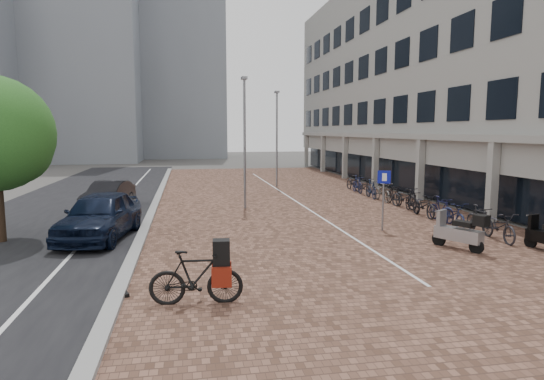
{
  "coord_description": "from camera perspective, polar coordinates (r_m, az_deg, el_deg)",
  "views": [
    {
      "loc": [
        -3.49,
        -12.9,
        3.76
      ],
      "look_at": [
        0.0,
        6.0,
        1.3
      ],
      "focal_mm": 30.67,
      "sensor_mm": 36.0,
      "label": 1
    }
  ],
  "objects": [
    {
      "name": "ground",
      "position": [
        13.88,
        4.54,
        -8.44
      ],
      "size": [
        140.0,
        140.0,
        0.0
      ],
      "primitive_type": "plane",
      "color": "#474442",
      "rests_on": "ground"
    },
    {
      "name": "plaza_brick",
      "position": [
        25.78,
        1.95,
        -1.08
      ],
      "size": [
        14.5,
        42.0,
        0.04
      ],
      "primitive_type": "cube",
      "color": "brown",
      "rests_on": "ground"
    },
    {
      "name": "street_asphalt",
      "position": [
        25.78,
        -22.69,
        -1.65
      ],
      "size": [
        8.0,
        50.0,
        0.03
      ],
      "primitive_type": "cube",
      "color": "black",
      "rests_on": "ground"
    },
    {
      "name": "curb",
      "position": [
        25.23,
        -14.01,
        -1.34
      ],
      "size": [
        0.35,
        42.0,
        0.14
      ],
      "primitive_type": "cube",
      "color": "gray",
      "rests_on": "ground"
    },
    {
      "name": "lane_line",
      "position": [
        25.43,
        -18.28,
        -1.53
      ],
      "size": [
        0.12,
        44.0,
        0.0
      ],
      "primitive_type": "cube",
      "color": "white",
      "rests_on": "street_asphalt"
    },
    {
      "name": "parking_line",
      "position": [
        25.82,
        2.39,
        -1.01
      ],
      "size": [
        0.1,
        30.0,
        0.0
      ],
      "primitive_type": "cube",
      "color": "white",
      "rests_on": "plaza_brick"
    },
    {
      "name": "office_building",
      "position": [
        33.59,
        19.69,
        14.89
      ],
      "size": [
        8.4,
        40.0,
        15.0
      ],
      "color": "gray",
      "rests_on": "ground"
    },
    {
      "name": "bg_towers",
      "position": [
        63.61,
        -20.98,
        16.05
      ],
      "size": [
        33.0,
        23.0,
        32.0
      ],
      "color": "gray",
      "rests_on": "ground"
    },
    {
      "name": "car_navy",
      "position": [
        17.27,
        -20.36,
        -2.94
      ],
      "size": [
        2.73,
        5.12,
        1.66
      ],
      "primitive_type": "imported",
      "rotation": [
        0.0,
        0.0,
        -0.17
      ],
      "color": "black",
      "rests_on": "ground"
    },
    {
      "name": "car_dark",
      "position": [
        23.88,
        -19.44,
        -0.57
      ],
      "size": [
        2.22,
        4.25,
        1.33
      ],
      "primitive_type": "imported",
      "rotation": [
        0.0,
        0.0,
        -0.21
      ],
      "color": "black",
      "rests_on": "ground"
    },
    {
      "name": "hero_bike",
      "position": [
        10.31,
        -9.3,
        -10.43
      ],
      "size": [
        2.07,
        0.73,
        1.43
      ],
      "rotation": [
        0.0,
        0.0,
        1.49
      ],
      "color": "black",
      "rests_on": "ground"
    },
    {
      "name": "shoes",
      "position": [
        11.29,
        -17.96,
        -12.26
      ],
      "size": [
        0.47,
        0.43,
        0.09
      ],
      "primitive_type": null,
      "rotation": [
        0.0,
        0.0,
        0.36
      ],
      "color": "black",
      "rests_on": "ground"
    },
    {
      "name": "scooter_front",
      "position": [
        15.85,
        21.91,
        -4.68
      ],
      "size": [
        1.32,
        1.85,
        1.23
      ],
      "primitive_type": null,
      "rotation": [
        0.0,
        0.0,
        0.48
      ],
      "color": "#98989D",
      "rests_on": "ground"
    },
    {
      "name": "parking_sign",
      "position": [
        17.78,
        13.53,
        -0.14
      ],
      "size": [
        0.45,
        0.23,
        2.29
      ],
      "rotation": [
        0.0,
        0.0,
        -0.43
      ],
      "color": "slate",
      "rests_on": "ground"
    },
    {
      "name": "lamp_near",
      "position": [
        22.26,
        -3.38,
        5.59
      ],
      "size": [
        0.12,
        0.12,
        6.21
      ],
      "primitive_type": "cylinder",
      "color": "gray",
      "rests_on": "ground"
    },
    {
      "name": "lamp_far",
      "position": [
        31.03,
        0.59,
        6.15
      ],
      "size": [
        0.12,
        0.12,
        6.28
      ],
      "primitive_type": "cylinder",
      "color": "gray",
      "rests_on": "ground"
    },
    {
      "name": "bike_row",
      "position": [
        23.43,
        15.69,
        -0.93
      ],
      "size": [
        1.2,
        15.82,
        1.05
      ],
      "color": "#232228",
      "rests_on": "ground"
    }
  ]
}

